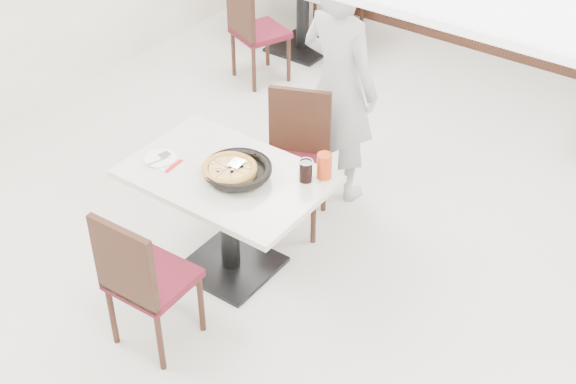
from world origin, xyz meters
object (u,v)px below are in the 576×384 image
Objects in this scene: bg_chair_left_near at (260,30)px; pizza_pan at (238,173)px; chair_near at (153,276)px; diner_person at (339,86)px; chair_far at (293,166)px; main_table at (229,222)px; pizza at (230,171)px; red_cup at (324,166)px; cola_glass at (306,171)px; bg_table_left at (303,12)px; side_plate at (161,158)px.

pizza_pan is at bearing -34.01° from bg_chair_left_near.
diner_person is (0.02, 1.86, 0.37)m from chair_near.
chair_near is at bearing -94.02° from pizza_pan.
chair_near is 3.21m from bg_chair_left_near.
main_table is at bearing 62.71° from chair_far.
red_cup is (0.44, 0.34, 0.02)m from pizza.
diner_person is at bearing -113.88° from chair_far.
main_table is 0.43m from pizza_pan.
main_table is at bearing 93.65° from diner_person.
chair_near is at bearing -113.82° from red_cup.
main_table is 1.26× the size of chair_far.
cola_glass is 0.14× the size of bg_chair_left_near.
main_table is 3.19m from bg_table_left.
red_cup is 2.66m from bg_chair_left_near.
bg_table_left is at bearing 117.32° from pizza.
pizza is 0.33× the size of bg_chair_left_near.
bg_chair_left_near is at bearing 133.39° from cola_glass.
side_plate is (-0.51, -0.12, -0.03)m from pizza_pan.
diner_person reaches higher than chair_far.
bg_chair_left_near reaches higher than pizza_pan.
chair_near is at bearing 66.83° from chair_far.
side_plate reaches higher than main_table.
diner_person reaches higher than bg_chair_left_near.
bg_chair_left_near reaches higher than side_plate.
chair_far is 0.65m from cola_glass.
bg_table_left is at bearing 108.89° from side_plate.
side_plate reaches higher than bg_table_left.
pizza_pan is at bearing 70.95° from chair_far.
pizza is at bearing 67.67° from chair_far.
cola_glass is at bearing 65.58° from chair_near.
chair_far is 2.11m from bg_chair_left_near.
pizza is at bearing 96.37° from diner_person.
main_table is 1.24m from diner_person.
chair_near is 0.80m from side_plate.
side_plate is at bearing -154.40° from red_cup.
pizza_pan is 1.88× the size of side_plate.
bg_table_left is at bearing 110.44° from chair_near.
pizza_pan is 2.64m from bg_chair_left_near.
bg_table_left is (-1.43, 2.85, 0.00)m from main_table.
side_plate is (-0.42, -0.12, 0.38)m from main_table.
chair_far is at bearing 90.40° from pizza.
chair_near is 0.76m from pizza.
chair_far is 0.64m from diner_person.
bg_table_left is at bearing -79.08° from chair_far.
chair_near is 7.31× the size of cola_glass.
pizza_pan is 0.52m from side_plate.
chair_far is at bearing 133.17° from cola_glass.
pizza is 0.26× the size of bg_table_left.
chair_far is 0.73m from pizza.
diner_person reaches higher than cola_glass.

